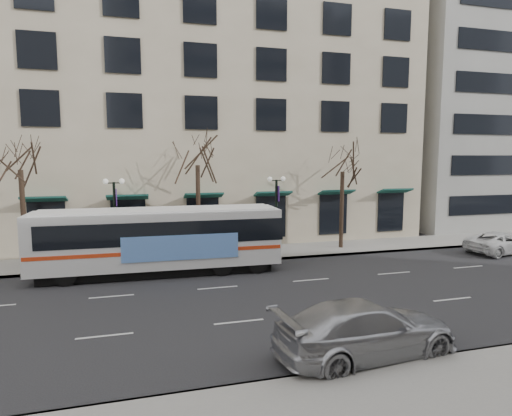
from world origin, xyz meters
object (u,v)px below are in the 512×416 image
object	(u,v)px
lamp_post_right	(276,211)
white_pickup	(502,243)
city_bus	(161,238)
silver_car	(366,329)
tree_far_right	(343,158)
tree_far_left	(19,153)
tree_far_mid	(197,150)
lamp_post_left	(115,217)

from	to	relation	value
lamp_post_right	white_pickup	size ratio (longest dim) A/B	1.00
city_bus	silver_car	size ratio (longest dim) A/B	2.17
tree_far_right	city_bus	size ratio (longest dim) A/B	0.60
white_pickup	tree_far_right	bearing A→B (deg)	60.16
tree_far_left	city_bus	distance (m)	9.34
white_pickup	tree_far_mid	bearing A→B (deg)	70.73
lamp_post_left	city_bus	xyz separation A→B (m)	(2.47, -2.41, -0.96)
tree_far_mid	lamp_post_left	world-z (taller)	tree_far_mid
tree_far_mid	white_pickup	distance (m)	21.26
tree_far_left	tree_far_mid	bearing A→B (deg)	0.00
tree_far_right	white_pickup	world-z (taller)	tree_far_right
tree_far_right	lamp_post_right	distance (m)	6.11
tree_far_left	city_bus	size ratio (longest dim) A/B	0.62
tree_far_left	lamp_post_right	xyz separation A→B (m)	(15.01, -0.60, -3.75)
lamp_post_left	lamp_post_right	bearing A→B (deg)	0.00
tree_far_mid	city_bus	bearing A→B (deg)	-129.97
lamp_post_right	city_bus	bearing A→B (deg)	-162.27
tree_far_mid	city_bus	size ratio (longest dim) A/B	0.64
lamp_post_left	white_pickup	world-z (taller)	lamp_post_left
city_bus	tree_far_right	bearing A→B (deg)	15.22
lamp_post_left	silver_car	size ratio (longest dim) A/B	0.84
tree_far_left	lamp_post_right	size ratio (longest dim) A/B	1.60
tree_far_right	lamp_post_left	distance (m)	15.40
lamp_post_left	lamp_post_right	distance (m)	10.00
tree_far_right	white_pickup	distance (m)	12.14
lamp_post_left	silver_car	distance (m)	16.75
lamp_post_left	white_pickup	xyz separation A→B (m)	(24.93, -3.40, -2.22)
silver_car	white_pickup	distance (m)	19.93
lamp_post_right	city_bus	distance (m)	7.96
lamp_post_right	silver_car	bearing A→B (deg)	-96.69
tree_far_left	white_pickup	bearing A→B (deg)	-7.61
white_pickup	lamp_post_left	bearing A→B (deg)	74.31
tree_far_left	silver_car	xyz separation A→B (m)	(13.32, -15.00, -5.80)
tree_far_right	city_bus	distance (m)	13.62
tree_far_mid	white_pickup	world-z (taller)	tree_far_mid
tree_far_left	lamp_post_left	size ratio (longest dim) A/B	1.60
tree_far_mid	city_bus	distance (m)	6.30
tree_far_left	silver_car	size ratio (longest dim) A/B	1.34
tree_far_right	lamp_post_left	xyz separation A→B (m)	(-14.99, -0.60, -3.48)
lamp_post_left	white_pickup	size ratio (longest dim) A/B	1.00
tree_far_left	lamp_post_right	distance (m)	15.48
tree_far_mid	lamp_post_right	world-z (taller)	tree_far_mid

